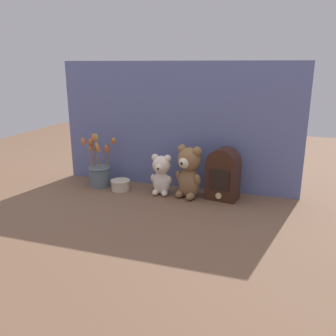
{
  "coord_description": "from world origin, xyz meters",
  "views": [
    {
      "loc": [
        0.58,
        -1.73,
        0.69
      ],
      "look_at": [
        0.0,
        0.02,
        0.15
      ],
      "focal_mm": 38.0,
      "sensor_mm": 36.0,
      "label": 1
    }
  ],
  "objects_px": {
    "teddy_bear_large": "(189,171)",
    "decorative_tin_tall": "(120,185)",
    "flower_vase": "(100,172)",
    "vintage_radio": "(223,173)",
    "teddy_bear_medium": "(161,174)"
  },
  "relations": [
    {
      "from": "teddy_bear_large",
      "to": "decorative_tin_tall",
      "type": "height_order",
      "value": "teddy_bear_large"
    },
    {
      "from": "flower_vase",
      "to": "decorative_tin_tall",
      "type": "height_order",
      "value": "flower_vase"
    },
    {
      "from": "flower_vase",
      "to": "vintage_radio",
      "type": "xyz_separation_m",
      "value": [
        0.72,
        0.02,
        0.06
      ]
    },
    {
      "from": "flower_vase",
      "to": "decorative_tin_tall",
      "type": "distance_m",
      "value": 0.16
    },
    {
      "from": "teddy_bear_medium",
      "to": "vintage_radio",
      "type": "bearing_deg",
      "value": 5.91
    },
    {
      "from": "teddy_bear_large",
      "to": "flower_vase",
      "type": "bearing_deg",
      "value": 178.67
    },
    {
      "from": "vintage_radio",
      "to": "decorative_tin_tall",
      "type": "xyz_separation_m",
      "value": [
        -0.57,
        -0.05,
        -0.11
      ]
    },
    {
      "from": "teddy_bear_medium",
      "to": "teddy_bear_large",
      "type": "bearing_deg",
      "value": 1.44
    },
    {
      "from": "teddy_bear_medium",
      "to": "decorative_tin_tall",
      "type": "height_order",
      "value": "teddy_bear_medium"
    },
    {
      "from": "teddy_bear_medium",
      "to": "decorative_tin_tall",
      "type": "xyz_separation_m",
      "value": [
        -0.24,
        -0.02,
        -0.09
      ]
    },
    {
      "from": "teddy_bear_large",
      "to": "vintage_radio",
      "type": "relative_size",
      "value": 1.03
    },
    {
      "from": "vintage_radio",
      "to": "teddy_bear_medium",
      "type": "bearing_deg",
      "value": -174.09
    },
    {
      "from": "decorative_tin_tall",
      "to": "teddy_bear_medium",
      "type": "bearing_deg",
      "value": 3.66
    },
    {
      "from": "teddy_bear_large",
      "to": "decorative_tin_tall",
      "type": "bearing_deg",
      "value": -177.2
    },
    {
      "from": "teddy_bear_large",
      "to": "vintage_radio",
      "type": "height_order",
      "value": "teddy_bear_large"
    }
  ]
}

